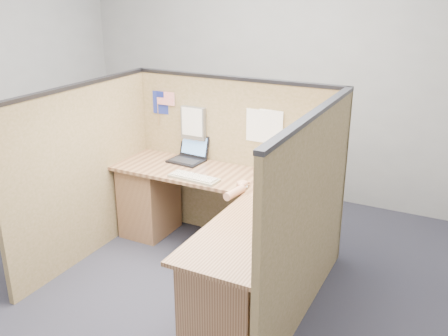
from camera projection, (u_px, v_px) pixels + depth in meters
The scene contains 13 objects.
floor at pixel (180, 285), 4.03m from camera, with size 5.00×5.00×0.00m, color #20202D.
wall_back at pixel (285, 71), 5.42m from camera, with size 5.00×5.00×0.00m, color gray.
cubicle_partitions at pixel (204, 179), 4.12m from camera, with size 2.06×1.83×1.53m.
l_desk at pixel (216, 232), 4.05m from camera, with size 1.95×1.75×0.73m.
laptop at pixel (189, 154), 4.67m from camera, with size 0.33×0.32×0.23m.
keyboard at pixel (194, 178), 4.22m from camera, with size 0.46×0.18×0.03m.
mouse at pixel (243, 186), 4.04m from camera, with size 0.10×0.06×0.04m, color silver.
hand_forearm at pixel (237, 190), 3.92m from camera, with size 0.10×0.35×0.07m.
blue_poster at pixel (161, 103), 4.74m from camera, with size 0.16×0.00×0.22m, color navy.
american_flag at pixel (164, 99), 4.70m from camera, with size 0.20×0.01×0.34m.
file_holder at pixel (193, 123), 4.61m from camera, with size 0.24×0.05×0.31m.
paper_left at pixel (270, 127), 4.29m from camera, with size 0.24×0.00×0.30m, color white.
paper_right at pixel (258, 126), 4.34m from camera, with size 0.23×0.00×0.29m, color white.
Camera 1 is at (1.89, -2.91, 2.29)m, focal length 40.00 mm.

